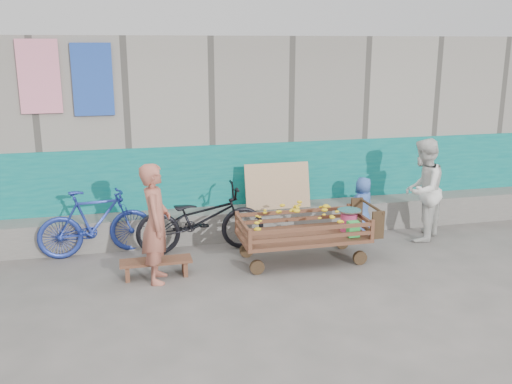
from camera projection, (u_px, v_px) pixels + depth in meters
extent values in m
plane|color=#57534F|center=(304.00, 298.00, 6.66)|extent=(80.00, 80.00, 0.00)
cube|color=gray|center=(233.00, 124.00, 10.14)|extent=(12.00, 3.00, 3.00)
cube|color=#056A6C|center=(253.00, 188.00, 8.91)|extent=(12.00, 0.03, 1.40)
cube|color=#5E5A57|center=(256.00, 221.00, 8.81)|extent=(12.00, 0.50, 0.45)
cube|color=tan|center=(278.00, 186.00, 8.61)|extent=(1.00, 0.19, 0.68)
cube|color=pink|center=(39.00, 77.00, 7.77)|extent=(0.55, 0.03, 1.00)
cube|color=#264CB0|center=(93.00, 80.00, 7.94)|extent=(0.55, 0.03, 1.00)
cube|color=brown|center=(303.00, 236.00, 7.73)|extent=(1.71, 0.86, 0.05)
cylinder|color=#342114|center=(257.00, 267.00, 7.34)|extent=(0.19, 0.06, 0.19)
cube|color=brown|center=(250.00, 239.00, 7.13)|extent=(0.05, 0.05, 0.27)
cylinder|color=#342114|center=(246.00, 251.00, 7.93)|extent=(0.19, 0.06, 0.19)
cube|color=brown|center=(237.00, 221.00, 7.88)|extent=(0.05, 0.05, 0.27)
cylinder|color=#342114|center=(360.00, 258.00, 7.66)|extent=(0.19, 0.06, 0.19)
cube|color=brown|center=(372.00, 230.00, 7.50)|extent=(0.05, 0.05, 0.27)
cylinder|color=#342114|center=(342.00, 242.00, 8.25)|extent=(0.19, 0.06, 0.19)
cube|color=brown|center=(349.00, 213.00, 8.25)|extent=(0.05, 0.05, 0.27)
cube|color=brown|center=(312.00, 237.00, 7.32)|extent=(1.65, 0.04, 0.05)
cube|color=brown|center=(313.00, 229.00, 7.29)|extent=(1.65, 0.04, 0.05)
cube|color=brown|center=(294.00, 219.00, 8.07)|extent=(1.65, 0.04, 0.05)
cube|color=brown|center=(294.00, 211.00, 8.05)|extent=(1.65, 0.04, 0.05)
cube|color=brown|center=(243.00, 232.00, 7.51)|extent=(0.04, 0.80, 0.05)
cube|color=brown|center=(243.00, 224.00, 7.48)|extent=(0.04, 0.80, 0.05)
cube|color=brown|center=(360.00, 223.00, 7.89)|extent=(0.04, 0.80, 0.05)
cube|color=brown|center=(360.00, 215.00, 7.86)|extent=(0.04, 0.80, 0.05)
cylinder|color=#342114|center=(372.00, 206.00, 7.87)|extent=(0.04, 0.76, 0.04)
cube|color=#342114|center=(357.00, 211.00, 8.22)|extent=(0.17, 0.04, 0.38)
cube|color=#342114|center=(378.00, 225.00, 7.56)|extent=(0.17, 0.04, 0.38)
ellipsoid|color=gold|center=(296.00, 220.00, 7.65)|extent=(1.24, 0.67, 0.42)
cylinder|color=#DE3F7C|center=(349.00, 222.00, 7.84)|extent=(0.23, 0.23, 0.25)
cylinder|color=silver|center=(349.00, 213.00, 7.81)|extent=(0.03, 0.03, 0.06)
cylinder|color=silver|center=(349.00, 210.00, 7.80)|extent=(0.32, 0.32, 0.02)
cube|color=green|center=(353.00, 229.00, 7.58)|extent=(0.15, 0.11, 0.21)
cube|color=brown|center=(156.00, 261.00, 7.24)|extent=(0.90, 0.27, 0.04)
cube|color=brown|center=(127.00, 272.00, 7.18)|extent=(0.05, 0.25, 0.18)
cube|color=brown|center=(185.00, 267.00, 7.35)|extent=(0.05, 0.25, 0.18)
imported|color=#AD604D|center=(156.00, 223.00, 6.98)|extent=(0.43, 0.59, 1.50)
imported|color=silver|center=(423.00, 190.00, 8.49)|extent=(0.95, 0.94, 1.54)
imported|color=#3F64B7|center=(363.00, 206.00, 8.84)|extent=(0.52, 0.48, 0.90)
imported|color=black|center=(201.00, 219.00, 8.06)|extent=(1.83, 0.65, 0.96)
imported|color=#223595|center=(96.00, 222.00, 7.93)|extent=(1.62, 0.64, 0.95)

